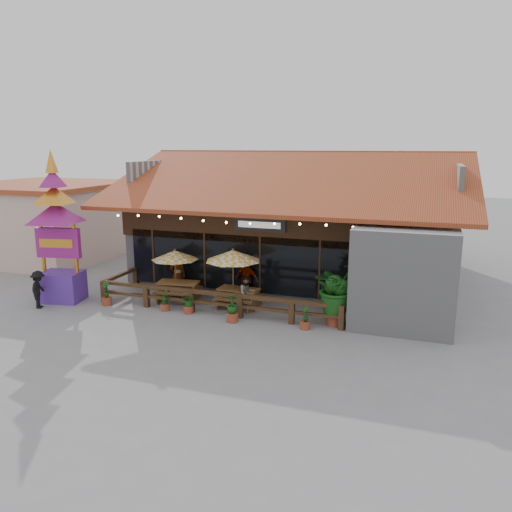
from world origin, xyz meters
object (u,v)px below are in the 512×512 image
at_px(tropical_plant, 336,289).
at_px(pedestrian, 39,290).
at_px(thai_sign_tower, 56,217).
at_px(picnic_table_left, 178,288).
at_px(umbrella_right, 233,256).
at_px(umbrella_left, 175,255).
at_px(picnic_table_right, 239,295).

relative_size(tropical_plant, pedestrian, 1.56).
relative_size(thai_sign_tower, tropical_plant, 2.81).
xyz_separation_m(picnic_table_left, tropical_plant, (6.68, -0.72, 0.81)).
distance_m(umbrella_right, thai_sign_tower, 7.33).
height_order(umbrella_right, picnic_table_left, umbrella_right).
relative_size(umbrella_right, tropical_plant, 1.01).
distance_m(umbrella_left, picnic_table_left, 1.38).
xyz_separation_m(picnic_table_right, thai_sign_tower, (-7.26, -1.55, 2.99)).
height_order(tropical_plant, pedestrian, tropical_plant).
distance_m(umbrella_left, pedestrian, 5.51).
bearing_deg(tropical_plant, pedestrian, -170.53).
height_order(umbrella_right, picnic_table_right, umbrella_right).
height_order(picnic_table_left, picnic_table_right, picnic_table_left).
bearing_deg(pedestrian, picnic_table_left, -83.71).
xyz_separation_m(umbrella_left, picnic_table_right, (2.98, -0.36, -1.32)).
bearing_deg(picnic_table_right, umbrella_left, 173.18).
relative_size(picnic_table_right, tropical_plant, 0.71).
height_order(umbrella_left, pedestrian, umbrella_left).
bearing_deg(pedestrian, tropical_plant, -102.99).
distance_m(umbrella_left, umbrella_right, 2.75).
relative_size(picnic_table_left, picnic_table_right, 1.12).
bearing_deg(thai_sign_tower, pedestrian, -101.46).
bearing_deg(tropical_plant, picnic_table_right, 169.80).
height_order(picnic_table_right, tropical_plant, tropical_plant).
bearing_deg(thai_sign_tower, picnic_table_right, 12.09).
bearing_deg(picnic_table_right, pedestrian, -160.58).
xyz_separation_m(thai_sign_tower, pedestrian, (-0.22, -1.08, -2.76)).
height_order(umbrella_right, thai_sign_tower, thai_sign_tower).
xyz_separation_m(picnic_table_left, pedestrian, (-4.80, -2.64, 0.21)).
xyz_separation_m(picnic_table_left, picnic_table_right, (2.67, 0.00, -0.02)).
bearing_deg(picnic_table_left, pedestrian, -151.25).
bearing_deg(umbrella_right, picnic_table_right, -16.28).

